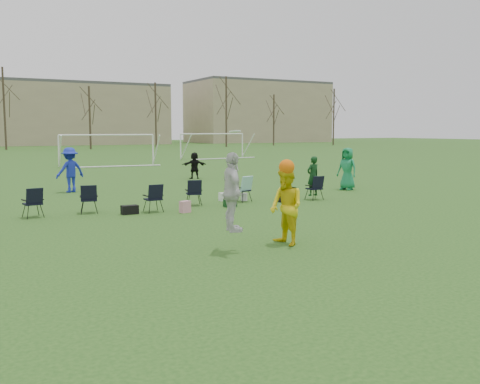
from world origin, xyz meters
TOP-DOWN VIEW (x-y plane):
  - ground at (0.00, 0.00)m, footprint 260.00×260.00m
  - fielder_blue at (-2.15, 14.83)m, footprint 1.47×1.10m
  - fielder_green_far at (9.48, 9.69)m, footprint 0.92×1.12m
  - fielder_black at (5.44, 18.31)m, footprint 1.48×0.73m
  - center_contest at (-0.32, 0.87)m, footprint 2.22×1.14m
  - sideline_setup at (1.19, 7.97)m, footprint 11.25×2.39m
  - goal_mid at (4.00, 32.00)m, footprint 7.40×0.63m
  - goal_right at (16.00, 38.00)m, footprint 7.35×1.14m
  - tree_line at (0.24, 69.85)m, footprint 110.28×3.28m
  - building_row at (6.73, 96.00)m, footprint 126.00×16.00m

SIDE VIEW (x-z plane):
  - ground at x=0.00m, z-range 0.00..0.00m
  - sideline_setup at x=1.19m, z-range -0.36..1.39m
  - fielder_black at x=5.44m, z-range 0.00..1.53m
  - fielder_green_far at x=9.48m, z-range 0.00..1.98m
  - fielder_blue at x=-2.15m, z-range 0.00..2.02m
  - center_contest at x=-0.32m, z-range -0.25..2.55m
  - goal_mid at x=4.00m, z-range 0.69..3.15m
  - goal_right at x=16.00m, z-range 0.69..3.15m
  - tree_line at x=0.24m, z-range -0.61..10.79m
  - building_row at x=6.73m, z-range -0.51..12.49m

